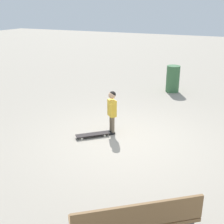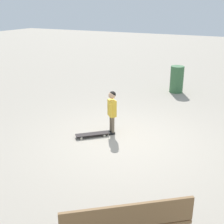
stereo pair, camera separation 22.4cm
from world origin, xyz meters
name	(u,v)px [view 1 (the left image)]	position (x,y,z in m)	size (l,w,h in m)	color
ground_plane	(127,141)	(0.00, 0.00, 0.00)	(50.00, 50.00, 0.00)	#9E9384
child_person	(112,108)	(0.25, 0.49, 0.66)	(0.38, 0.28, 1.06)	brown
skateboard	(93,134)	(-0.13, 0.81, 0.06)	(0.67, 0.71, 0.07)	black
street_bench	(135,222)	(-2.88, -1.29, 0.42)	(1.33, 1.53, 0.80)	brown
trash_bin	(173,79)	(4.45, 0.07, 0.47)	(0.46, 0.46, 0.93)	#38663D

